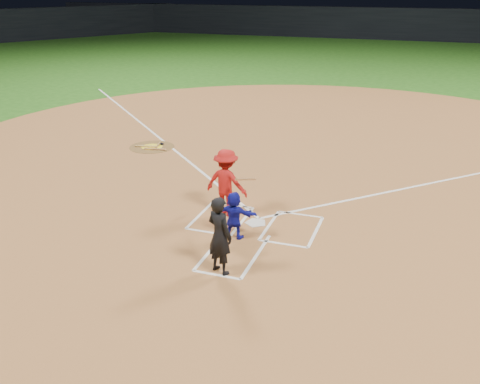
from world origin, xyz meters
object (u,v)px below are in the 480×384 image
(batter_at_plate, at_px, (226,182))
(umpire, at_px, (220,235))
(catcher, at_px, (234,215))
(home_plate, at_px, (256,223))
(on_deck_circle, at_px, (152,147))

(batter_at_plate, bearing_deg, umpire, -72.06)
(catcher, relative_size, batter_at_plate, 0.66)
(home_plate, relative_size, batter_at_plate, 0.33)
(home_plate, xyz_separation_m, catcher, (-0.26, -0.96, 0.59))
(home_plate, distance_m, batter_at_plate, 1.33)
(home_plate, bearing_deg, catcher, 75.14)
(on_deck_circle, xyz_separation_m, catcher, (5.54, -6.14, 0.59))
(home_plate, bearing_deg, umpire, 90.41)
(home_plate, distance_m, on_deck_circle, 7.77)
(home_plate, height_order, catcher, catcher)
(home_plate, xyz_separation_m, umpire, (0.02, -2.63, 0.87))
(catcher, bearing_deg, batter_at_plate, -60.26)
(home_plate, distance_m, catcher, 1.16)
(on_deck_circle, bearing_deg, batter_at_plate, -45.11)
(catcher, bearing_deg, on_deck_circle, -46.38)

